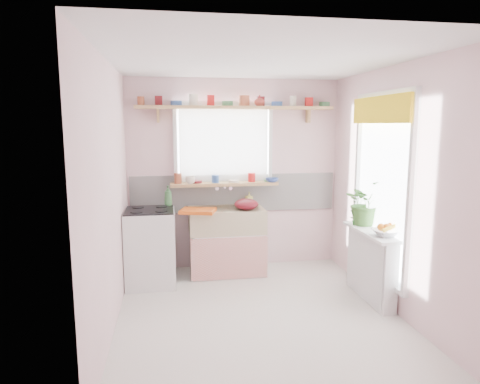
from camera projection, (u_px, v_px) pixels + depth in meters
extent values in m
plane|color=silver|center=(258.00, 315.00, 4.34)|extent=(3.20, 3.20, 0.00)
plane|color=white|center=(260.00, 60.00, 3.95)|extent=(3.20, 3.20, 0.00)
plane|color=#F8D0D6|center=(234.00, 174.00, 5.70)|extent=(2.80, 0.00, 2.80)
plane|color=#F8D0D6|center=(313.00, 235.00, 2.58)|extent=(2.80, 0.00, 2.80)
plane|color=#F8D0D6|center=(110.00, 197.00, 3.92)|extent=(0.00, 3.20, 3.20)
plane|color=#F8D0D6|center=(393.00, 190.00, 4.37)|extent=(0.00, 3.20, 3.20)
cube|color=white|center=(235.00, 193.00, 5.73)|extent=(2.74, 0.03, 0.50)
cube|color=pink|center=(235.00, 208.00, 5.75)|extent=(2.74, 0.02, 0.12)
cube|color=white|center=(223.00, 144.00, 5.61)|extent=(1.20, 0.01, 1.00)
cube|color=white|center=(224.00, 145.00, 5.55)|extent=(1.15, 0.02, 0.95)
cube|color=white|center=(383.00, 187.00, 4.56)|extent=(0.01, 1.10, 1.90)
cube|color=yellow|center=(380.00, 110.00, 4.42)|extent=(0.03, 1.20, 0.28)
cube|color=white|center=(227.00, 252.00, 5.54)|extent=(0.85, 0.55, 0.55)
cube|color=#DB4D40|center=(230.00, 258.00, 5.26)|extent=(0.95, 0.02, 0.53)
cube|color=beige|center=(227.00, 220.00, 5.47)|extent=(0.95, 0.55, 0.30)
cylinder|color=silver|center=(224.00, 186.00, 5.65)|extent=(0.03, 0.22, 0.03)
cube|color=white|center=(151.00, 248.00, 5.11)|extent=(0.58, 0.58, 0.90)
cube|color=black|center=(149.00, 210.00, 5.04)|extent=(0.56, 0.56, 0.02)
cylinder|color=black|center=(136.00, 212.00, 4.88)|extent=(0.14, 0.14, 0.01)
cylinder|color=black|center=(161.00, 211.00, 4.93)|extent=(0.14, 0.14, 0.01)
cylinder|color=black|center=(138.00, 207.00, 5.15)|extent=(0.14, 0.14, 0.01)
cylinder|color=black|center=(162.00, 207.00, 5.20)|extent=(0.14, 0.14, 0.01)
cube|color=white|center=(371.00, 266.00, 4.68)|extent=(0.15, 0.90, 0.75)
cube|color=white|center=(370.00, 232.00, 4.62)|extent=(0.22, 0.95, 0.03)
cube|color=tan|center=(225.00, 184.00, 5.58)|extent=(1.40, 0.22, 0.04)
cube|color=tan|center=(236.00, 108.00, 5.44)|extent=(2.52, 0.24, 0.04)
cylinder|color=#A55133|center=(141.00, 100.00, 5.24)|extent=(0.11, 0.11, 0.12)
cylinder|color=#590F14|center=(159.00, 101.00, 5.27)|extent=(0.11, 0.11, 0.12)
cylinder|color=#3359A5|center=(176.00, 103.00, 5.31)|extent=(0.11, 0.11, 0.06)
cylinder|color=silver|center=(194.00, 101.00, 5.34)|extent=(0.11, 0.11, 0.12)
cylinder|color=red|center=(211.00, 101.00, 5.37)|extent=(0.11, 0.11, 0.12)
cylinder|color=#3F7F4C|center=(228.00, 104.00, 5.41)|extent=(0.11, 0.11, 0.06)
cylinder|color=#A55133|center=(244.00, 101.00, 5.44)|extent=(0.11, 0.11, 0.12)
cylinder|color=#590F14|center=(261.00, 101.00, 5.48)|extent=(0.11, 0.11, 0.12)
cylinder|color=#3359A5|center=(277.00, 104.00, 5.52)|extent=(0.11, 0.11, 0.06)
cylinder|color=silver|center=(293.00, 102.00, 5.55)|extent=(0.11, 0.11, 0.12)
cylinder|color=red|center=(309.00, 102.00, 5.58)|extent=(0.11, 0.11, 0.12)
cylinder|color=#3F7F4C|center=(324.00, 104.00, 5.62)|extent=(0.11, 0.11, 0.06)
cylinder|color=#A55133|center=(176.00, 179.00, 5.47)|extent=(0.11, 0.11, 0.12)
cylinder|color=#590F14|center=(196.00, 178.00, 5.51)|extent=(0.11, 0.11, 0.12)
cylinder|color=#3359A5|center=(215.00, 180.00, 5.55)|extent=(0.11, 0.11, 0.06)
cylinder|color=silver|center=(234.00, 178.00, 5.58)|extent=(0.11, 0.11, 0.12)
cylinder|color=red|center=(253.00, 177.00, 5.62)|extent=(0.11, 0.11, 0.12)
cylinder|color=#3F7F4C|center=(271.00, 179.00, 5.67)|extent=(0.11, 0.11, 0.06)
cube|color=#D95513|center=(198.00, 211.00, 5.19)|extent=(0.48, 0.41, 0.04)
ellipsoid|color=#5E101A|center=(246.00, 204.00, 5.37)|extent=(0.37, 0.37, 0.14)
imported|color=#3E6F2C|center=(365.00, 202.00, 4.85)|extent=(0.57, 0.53, 0.52)
imported|color=silver|center=(386.00, 233.00, 4.39)|extent=(0.30, 0.30, 0.07)
imported|color=#30712D|center=(355.00, 217.00, 4.85)|extent=(0.12, 0.09, 0.19)
imported|color=#CDCA5B|center=(249.00, 198.00, 5.68)|extent=(0.10, 0.10, 0.17)
imported|color=silver|center=(190.00, 180.00, 5.44)|extent=(0.14, 0.14, 0.10)
imported|color=#324EA4|center=(272.00, 180.00, 5.61)|extent=(0.22, 0.22, 0.05)
imported|color=#A53D32|center=(260.00, 101.00, 5.46)|extent=(0.18, 0.18, 0.14)
imported|color=#38703D|center=(168.00, 196.00, 5.27)|extent=(0.12, 0.12, 0.25)
sphere|color=orange|center=(387.00, 227.00, 4.38)|extent=(0.08, 0.08, 0.08)
sphere|color=orange|center=(391.00, 226.00, 4.42)|extent=(0.08, 0.08, 0.08)
sphere|color=orange|center=(381.00, 227.00, 4.39)|extent=(0.08, 0.08, 0.08)
cylinder|color=yellow|center=(391.00, 227.00, 4.33)|extent=(0.18, 0.04, 0.10)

